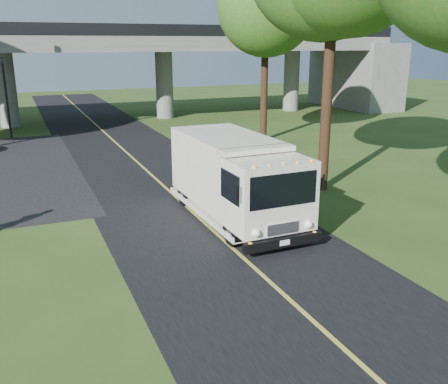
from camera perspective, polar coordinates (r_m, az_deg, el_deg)
ground at (r=11.84m, az=10.12°, el=-14.40°), size 120.00×120.00×0.00m
road at (r=20.19m, az=-5.33°, el=-0.79°), size 7.00×90.00×0.02m
lane_line at (r=20.19m, az=-5.33°, el=-0.73°), size 0.12×90.00×0.01m
overpass at (r=40.82m, az=-15.27°, el=14.07°), size 54.00×10.00×7.30m
traffic_signal at (r=34.51m, az=-23.68°, el=10.61°), size 0.18×0.22×5.20m
tree_right_far at (r=32.01m, az=5.33°, el=20.69°), size 5.77×5.67×10.99m
step_van at (r=17.38m, az=1.25°, el=1.80°), size 2.69×7.01×2.92m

